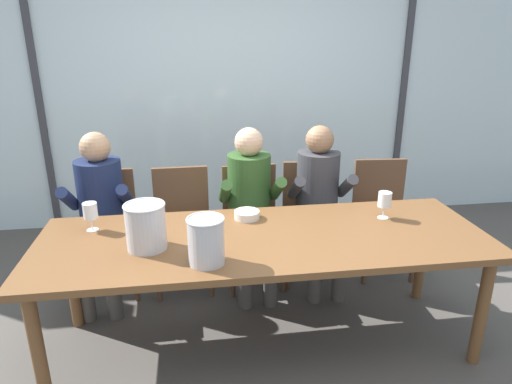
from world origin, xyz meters
The scene contains 19 objects.
ground centered at (0.00, 1.00, 0.00)m, with size 14.00×14.00×0.00m, color #4C4742.
window_glass_panel centered at (0.00, 2.08, 1.30)m, with size 7.82×0.03×2.60m, color silver.
window_mullion_left centered at (-1.76, 2.06, 1.30)m, with size 0.06×0.06×2.60m, color #38383D.
window_mullion_right centered at (1.76, 2.06, 1.30)m, with size 0.06×0.06×2.60m, color #38383D.
hillside_vineyard centered at (0.00, 5.22, 1.09)m, with size 13.82×2.40×2.18m, color #477A38.
dining_table centered at (0.00, 0.00, 0.67)m, with size 2.62×0.91×0.74m.
chair_near_curtain centered at (-1.05, 0.87, 0.53)m, with size 0.46×0.46×0.90m.
chair_left_of_center centered at (-0.49, 0.86, 0.53)m, with size 0.45×0.45×0.90m.
chair_center centered at (0.03, 0.84, 0.53)m, with size 0.46×0.46×0.90m.
chair_right_of_center centered at (0.51, 0.86, 0.53)m, with size 0.49×0.49×0.90m.
chair_near_window_right centered at (1.10, 0.86, 0.53)m, with size 0.47×0.47×0.90m.
person_navy_polo centered at (-1.06, 0.73, 0.70)m, with size 0.46×0.61×1.22m.
person_olive_shirt centered at (0.01, 0.73, 0.70)m, with size 0.47×0.61×1.22m.
person_charcoal_jacket centered at (0.54, 0.73, 0.70)m, with size 0.47×0.62×1.22m.
ice_bucket_primary centered at (-0.66, -0.06, 0.87)m, with size 0.23×0.23×0.26m.
ice_bucket_secondary centered at (-0.34, -0.27, 0.87)m, with size 0.20×0.20×0.25m.
tasting_bowl centered at (-0.07, 0.28, 0.76)m, with size 0.16×0.16×0.05m, color silver.
wine_glass_by_left_taster centered at (-1.01, 0.23, 0.86)m, with size 0.08×0.08×0.17m.
wine_glass_near_bucket centered at (0.79, 0.16, 0.86)m, with size 0.08×0.08×0.17m.
Camera 1 is at (-0.39, -2.36, 1.86)m, focal length 31.70 mm.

